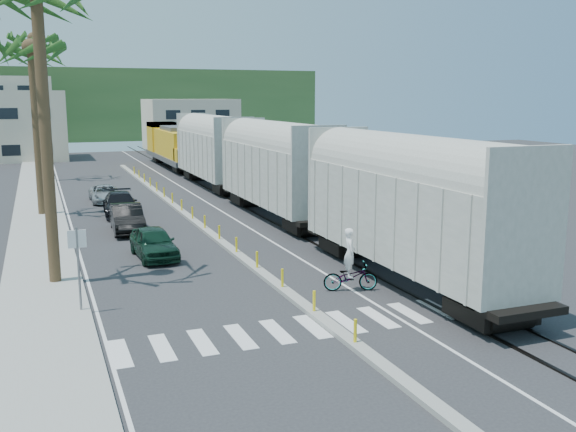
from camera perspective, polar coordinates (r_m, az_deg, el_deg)
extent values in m
plane|color=#28282B|center=(22.74, 1.31, -8.02)|extent=(140.00, 140.00, 0.00)
cube|color=gray|center=(45.46, -21.29, 0.72)|extent=(3.00, 90.00, 0.15)
cube|color=black|center=(50.05, -6.54, 2.16)|extent=(0.12, 100.00, 0.06)
cube|color=black|center=(50.43, -4.96, 2.25)|extent=(0.12, 100.00, 0.06)
cube|color=gray|center=(41.38, -9.42, 0.40)|extent=(0.45, 60.00, 0.15)
cylinder|color=yellow|center=(19.16, 6.00, -10.10)|extent=(0.10, 0.10, 0.70)
cylinder|color=yellow|center=(21.71, 2.34, -7.55)|extent=(0.10, 0.10, 0.70)
cylinder|color=yellow|center=(24.37, -0.51, -5.52)|extent=(0.10, 0.10, 0.70)
cylinder|color=yellow|center=(27.10, -2.77, -3.88)|extent=(0.10, 0.10, 0.70)
cylinder|color=yellow|center=(29.88, -4.61, -2.54)|extent=(0.10, 0.10, 0.70)
cylinder|color=yellow|center=(32.70, -6.13, -1.43)|extent=(0.10, 0.10, 0.70)
cylinder|color=yellow|center=(35.54, -7.41, -0.50)|extent=(0.10, 0.10, 0.70)
cylinder|color=yellow|center=(38.42, -8.50, 0.30)|extent=(0.10, 0.10, 0.70)
cylinder|color=yellow|center=(41.30, -9.43, 0.98)|extent=(0.10, 0.10, 0.70)
cylinder|color=yellow|center=(44.21, -10.25, 1.58)|extent=(0.10, 0.10, 0.70)
cylinder|color=yellow|center=(47.13, -10.96, 2.10)|extent=(0.10, 0.10, 0.70)
cylinder|color=yellow|center=(50.05, -11.59, 2.56)|extent=(0.10, 0.10, 0.70)
cylinder|color=yellow|center=(52.99, -12.15, 2.97)|extent=(0.10, 0.10, 0.70)
cylinder|color=yellow|center=(55.93, -12.66, 3.33)|extent=(0.10, 0.10, 0.70)
cylinder|color=yellow|center=(58.87, -13.11, 3.66)|extent=(0.10, 0.10, 0.70)
cylinder|color=yellow|center=(61.83, -13.52, 3.96)|extent=(0.10, 0.10, 0.70)
cube|color=silver|center=(21.02, 3.44, -9.61)|extent=(14.00, 2.20, 0.01)
cube|color=silver|center=(45.50, -19.15, 0.78)|extent=(0.12, 90.00, 0.01)
cube|color=silver|center=(46.74, -7.70, 1.51)|extent=(0.12, 90.00, 0.01)
cube|color=#A6A598|center=(25.38, 10.72, 0.05)|extent=(3.00, 12.88, 3.40)
cylinder|color=#A6A598|center=(25.14, 10.85, 3.86)|extent=(2.90, 12.58, 2.90)
cube|color=black|center=(25.87, 10.56, -4.75)|extent=(2.60, 12.88, 1.00)
cube|color=#A6A598|center=(38.77, -1.10, 3.79)|extent=(3.00, 12.88, 3.40)
cylinder|color=#A6A598|center=(38.61, -1.10, 6.30)|extent=(2.90, 12.58, 2.90)
cube|color=black|center=(39.09, -1.08, 0.59)|extent=(2.60, 12.88, 1.00)
cube|color=#A6A598|center=(53.02, -6.75, 5.53)|extent=(3.00, 12.88, 3.40)
cylinder|color=#A6A598|center=(52.91, -6.79, 7.36)|extent=(2.90, 12.58, 2.90)
cube|color=black|center=(53.26, -6.70, 3.17)|extent=(2.60, 12.88, 1.00)
cube|color=#4C4C4F|center=(68.71, -10.12, 5.17)|extent=(3.00, 17.00, 0.50)
cube|color=orange|center=(67.61, -10.00, 6.41)|extent=(2.70, 12.24, 2.60)
cube|color=orange|center=(74.24, -11.06, 6.96)|extent=(3.00, 3.74, 3.20)
cube|color=black|center=(68.77, -10.11, 4.68)|extent=(2.60, 13.60, 0.90)
cylinder|color=brown|center=(25.95, -20.70, 6.02)|extent=(0.44, 0.44, 11.00)
cylinder|color=brown|center=(41.95, -21.44, 6.74)|extent=(0.44, 0.44, 10.00)
sphere|color=#264D18|center=(42.00, -21.92, 13.76)|extent=(3.20, 3.20, 3.20)
cylinder|color=brown|center=(59.91, -21.29, 8.62)|extent=(0.44, 0.44, 12.00)
sphere|color=#264D18|center=(60.10, -21.69, 14.48)|extent=(3.20, 3.20, 3.20)
cylinder|color=slate|center=(22.65, -18.10, -4.67)|extent=(0.08, 0.08, 3.00)
cube|color=silver|center=(22.40, -18.26, -1.95)|extent=(0.60, 0.04, 0.60)
cube|color=beige|center=(82.00, -23.41, 7.39)|extent=(12.00, 10.00, 8.00)
cube|color=beige|center=(92.24, -8.69, 8.06)|extent=(12.00, 10.00, 7.00)
cube|color=#385628|center=(120.19, -17.63, 9.42)|extent=(80.00, 20.00, 12.00)
imported|color=black|center=(29.88, -11.84, -2.33)|extent=(2.10, 4.33, 1.42)
imported|color=black|center=(35.95, -14.12, -0.19)|extent=(1.94, 4.70, 1.51)
imported|color=black|center=(41.11, -14.68, 1.03)|extent=(2.52, 5.12, 1.42)
imported|color=#ABAEB0|center=(46.64, -15.95, 1.92)|extent=(1.99, 4.29, 1.19)
imported|color=#9EA0A5|center=(24.47, 5.57, -5.41)|extent=(1.88, 2.46, 1.08)
imported|color=white|center=(24.21, 5.52, -3.26)|extent=(0.94, 0.84, 1.87)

